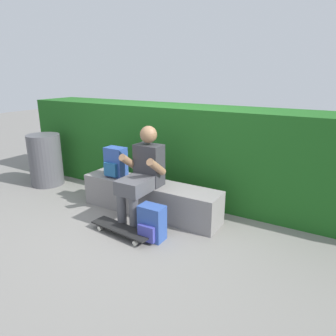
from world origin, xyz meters
TOP-DOWN VIEW (x-y plane):
  - ground_plane at (0.00, 0.00)m, footprint 24.00×24.00m
  - bench_main at (0.00, 0.28)m, footprint 1.93×0.41m
  - person_skater at (0.04, 0.08)m, footprint 0.49×0.62m
  - skateboard_near_person at (0.05, -0.38)m, footprint 0.82×0.28m
  - backpack_on_bench at (-0.55, 0.27)m, footprint 0.28×0.23m
  - backpack_on_ground at (0.40, -0.28)m, footprint 0.28×0.23m
  - hedge_row at (0.38, 1.17)m, footprint 6.17×0.79m
  - trash_bin at (-2.09, 0.33)m, footprint 0.52×0.52m

SIDE VIEW (x-z plane):
  - ground_plane at x=0.00m, z-range 0.00..0.00m
  - skateboard_near_person at x=0.05m, z-range 0.03..0.12m
  - backpack_on_ground at x=0.40m, z-range -0.01..0.39m
  - bench_main at x=0.00m, z-range 0.00..0.42m
  - trash_bin at x=-2.09m, z-range 0.00..0.84m
  - backpack_on_bench at x=-0.55m, z-range 0.42..0.82m
  - person_skater at x=0.04m, z-range 0.04..1.22m
  - hedge_row at x=0.38m, z-range 0.00..1.33m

